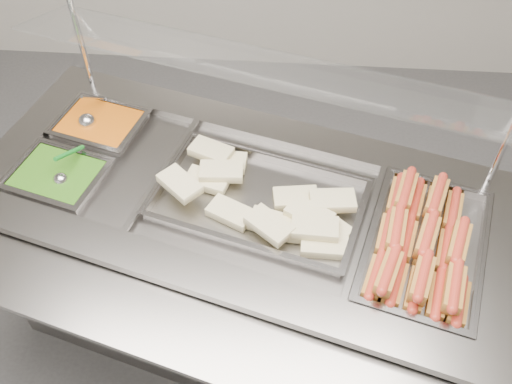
# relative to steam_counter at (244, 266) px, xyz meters

# --- Properties ---
(steam_counter) EXTENTS (2.03, 1.31, 0.90)m
(steam_counter) POSITION_rel_steam_counter_xyz_m (0.00, 0.00, 0.00)
(steam_counter) COLOR gray
(steam_counter) RESTS_ON ground
(tray_rail) EXTENTS (1.79, 0.83, 0.05)m
(tray_rail) POSITION_rel_steam_counter_xyz_m (-0.14, -0.49, 0.40)
(tray_rail) COLOR gray
(tray_rail) RESTS_ON steam_counter
(sneeze_guard) EXTENTS (1.66, 0.73, 0.44)m
(sneeze_guard) POSITION_rel_steam_counter_xyz_m (0.06, 0.21, 0.81)
(sneeze_guard) COLOR silver
(sneeze_guard) RESTS_ON steam_counter
(pan_hotdogs) EXTENTS (0.48, 0.62, 0.10)m
(pan_hotdogs) POSITION_rel_steam_counter_xyz_m (0.60, -0.17, 0.41)
(pan_hotdogs) COLOR gray
(pan_hotdogs) RESTS_ON steam_counter
(pan_wraps) EXTENTS (0.76, 0.57, 0.07)m
(pan_wraps) POSITION_rel_steam_counter_xyz_m (0.06, -0.02, 0.42)
(pan_wraps) COLOR gray
(pan_wraps) RESTS_ON steam_counter
(pan_beans) EXTENTS (0.35, 0.31, 0.10)m
(pan_beans) POSITION_rel_steam_counter_xyz_m (-0.58, 0.32, 0.41)
(pan_beans) COLOR gray
(pan_beans) RESTS_ON steam_counter
(pan_peas) EXTENTS (0.35, 0.31, 0.10)m
(pan_peas) POSITION_rel_steam_counter_xyz_m (-0.66, 0.04, 0.41)
(pan_peas) COLOR gray
(pan_peas) RESTS_ON steam_counter
(hotdogs_in_buns) EXTENTS (0.37, 0.57, 0.12)m
(hotdogs_in_buns) POSITION_rel_steam_counter_xyz_m (0.58, -0.18, 0.46)
(hotdogs_in_buns) COLOR #A16321
(hotdogs_in_buns) RESTS_ON pan_hotdogs
(tortilla_wraps) EXTENTS (0.67, 0.47, 0.09)m
(tortilla_wraps) POSITION_rel_steam_counter_xyz_m (0.08, -0.04, 0.46)
(tortilla_wraps) COLOR #CDBE89
(tortilla_wraps) RESTS_ON pan_wraps
(ladle) EXTENTS (0.08, 0.18, 0.16)m
(ladle) POSITION_rel_steam_counter_xyz_m (-0.62, 0.31, 0.46)
(ladle) COLOR silver
(ladle) RESTS_ON pan_beans
(serving_spoon) EXTENTS (0.08, 0.18, 0.13)m
(serving_spoon) POSITION_rel_steam_counter_xyz_m (-0.63, 0.02, 0.46)
(serving_spoon) COLOR silver
(serving_spoon) RESTS_ON pan_peas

